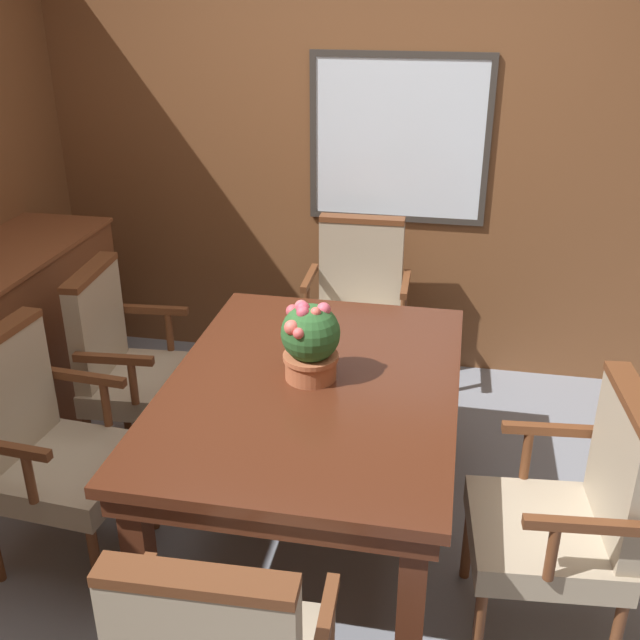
{
  "coord_description": "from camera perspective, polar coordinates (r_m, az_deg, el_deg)",
  "views": [
    {
      "loc": [
        0.5,
        -2.48,
        2.21
      ],
      "look_at": [
        -0.03,
        0.23,
        0.93
      ],
      "focal_mm": 42.0,
      "sensor_mm": 36.0,
      "label": 1
    }
  ],
  "objects": [
    {
      "name": "potted_plant",
      "position": [
        2.95,
        -0.75,
        -1.6
      ],
      "size": [
        0.24,
        0.24,
        0.34
      ],
      "color": "#B2603D",
      "rests_on": "dining_table"
    },
    {
      "name": "wall_back",
      "position": [
        4.34,
        4.22,
        11.74
      ],
      "size": [
        7.2,
        0.08,
        2.45
      ],
      "color": "brown",
      "rests_on": "ground_plane"
    },
    {
      "name": "chair_right_near",
      "position": [
        2.79,
        18.68,
        -13.61
      ],
      "size": [
        0.56,
        0.59,
        1.0
      ],
      "rotation": [
        0.0,
        0.0,
        -1.48
      ],
      "color": "brown",
      "rests_on": "ground_plane"
    },
    {
      "name": "chair_left_near",
      "position": [
        3.17,
        -20.21,
        -8.74
      ],
      "size": [
        0.55,
        0.59,
        1.0
      ],
      "rotation": [
        0.0,
        0.0,
        1.49
      ],
      "color": "brown",
      "rests_on": "ground_plane"
    },
    {
      "name": "chair_left_far",
      "position": [
        3.67,
        -14.36,
        -3.09
      ],
      "size": [
        0.55,
        0.59,
        1.0
      ],
      "rotation": [
        0.0,
        0.0,
        1.64
      ],
      "color": "brown",
      "rests_on": "ground_plane"
    },
    {
      "name": "ground_plane",
      "position": [
        3.36,
        -0.3,
        -16.24
      ],
      "size": [
        14.0,
        14.0,
        0.0
      ],
      "primitive_type": "plane",
      "color": "gray"
    },
    {
      "name": "sideboard_cabinet",
      "position": [
        4.13,
        -21.5,
        -1.48
      ],
      "size": [
        0.54,
        1.17,
        0.99
      ],
      "color": "brown",
      "rests_on": "ground_plane"
    },
    {
      "name": "chair_head_far",
      "position": [
        4.18,
        2.87,
        1.22
      ],
      "size": [
        0.57,
        0.53,
        1.0
      ],
      "rotation": [
        0.0,
        0.0,
        0.02
      ],
      "color": "brown",
      "rests_on": "ground_plane"
    },
    {
      "name": "dining_table",
      "position": [
        3.05,
        -0.54,
        -6.17
      ],
      "size": [
        1.15,
        1.62,
        0.73
      ],
      "color": "#4C2314",
      "rests_on": "ground_plane"
    }
  ]
}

